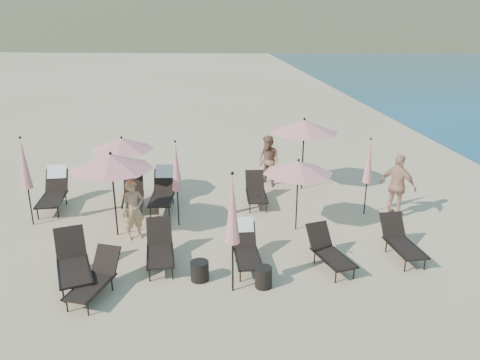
{
  "coord_description": "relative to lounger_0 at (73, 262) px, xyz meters",
  "views": [
    {
      "loc": [
        -0.91,
        -9.33,
        5.53
      ],
      "look_at": [
        0.03,
        3.5,
        1.1
      ],
      "focal_mm": 35.0,
      "sensor_mm": 36.0,
      "label": 1
    }
  ],
  "objects": [
    {
      "name": "ground",
      "position": [
        3.92,
        -0.06,
        -0.47
      ],
      "size": [
        800.0,
        800.0,
        0.0
      ],
      "primitive_type": "plane",
      "color": "#D6BA8C",
      "rests_on": "ground"
    },
    {
      "name": "lounger_0",
      "position": [
        0.0,
        0.0,
        0.0
      ],
      "size": [
        1.19,
        1.88,
        1.01
      ],
      "rotation": [
        0.0,
        0.0,
        0.32
      ],
      "color": "black",
      "rests_on": "ground"
    },
    {
      "name": "lounger_1",
      "position": [
        0.61,
        -0.61,
        -0.07
      ],
      "size": [
        1.03,
        1.6,
        0.86
      ],
      "rotation": [
        0.0,
        0.0,
        -0.33
      ],
      "color": "black",
      "rests_on": "ground"
    },
    {
      "name": "lounger_2",
      "position": [
        1.84,
        0.63,
        -0.04
      ],
      "size": [
        0.78,
        1.67,
        0.93
      ],
      "rotation": [
        0.0,
        0.0,
        0.1
      ],
      "color": "black",
      "rests_on": "ground"
    },
    {
      "name": "lounger_3",
      "position": [
        3.88,
        0.48,
        -0.02
      ],
      "size": [
        0.62,
        1.56,
        0.96
      ],
      "rotation": [
        0.0,
        0.0,
        0.04
      ],
      "color": "black",
      "rests_on": "ground"
    },
    {
      "name": "lounger_4",
      "position": [
        5.8,
        0.23,
        -0.07
      ],
      "size": [
        0.98,
        1.61,
        0.87
      ],
      "rotation": [
        0.0,
        0.0,
        0.29
      ],
      "color": "black",
      "rests_on": "ground"
    },
    {
      "name": "lounger_5",
      "position": [
        7.69,
        0.59,
        -0.05
      ],
      "size": [
        0.72,
        1.61,
        0.9
      ],
      "rotation": [
        0.0,
        0.0,
        0.09
      ],
      "color": "black",
      "rests_on": "ground"
    },
    {
      "name": "lounger_6",
      "position": [
        -1.73,
        4.48,
        0.08
      ],
      "size": [
        0.79,
        1.89,
        1.15
      ],
      "rotation": [
        0.0,
        0.0,
        0.06
      ],
      "color": "black",
      "rests_on": "ground"
    },
    {
      "name": "lounger_7",
      "position": [
        0.71,
        4.26,
        -0.04
      ],
      "size": [
        0.77,
        1.68,
        0.94
      ],
      "rotation": [
        0.0,
        0.0,
        0.1
      ],
      "color": "black",
      "rests_on": "ground"
    },
    {
      "name": "lounger_8",
      "position": [
        1.62,
        4.32,
        0.07
      ],
      "size": [
        0.75,
        1.85,
        1.14
      ],
      "rotation": [
        0.0,
        0.0,
        -0.04
      ],
      "color": "black",
      "rests_on": "ground"
    },
    {
      "name": "lounger_9",
      "position": [
        4.52,
        4.3,
        -0.05
      ],
      "size": [
        0.63,
        1.59,
        0.91
      ],
      "rotation": [
        0.0,
        0.0,
        -0.02
      ],
      "color": "black",
      "rests_on": "ground"
    },
    {
      "name": "umbrella_open_0",
      "position": [
        0.54,
        2.32,
        1.59
      ],
      "size": [
        2.17,
        2.17,
        2.33
      ],
      "color": "black",
      "rests_on": "ground"
    },
    {
      "name": "umbrella_open_1",
      "position": [
        5.42,
        2.33,
        1.33
      ],
      "size": [
        1.89,
        1.89,
        2.04
      ],
      "color": "black",
      "rests_on": "ground"
    },
    {
      "name": "umbrella_open_2",
      "position": [
        0.37,
        4.92,
        1.39
      ],
      "size": [
        1.96,
        1.96,
        2.11
      ],
      "color": "black",
      "rests_on": "ground"
    },
    {
      "name": "umbrella_open_3",
      "position": [
        6.23,
        5.56,
        1.72
      ],
      "size": [
        2.3,
        2.3,
        2.48
      ],
      "color": "black",
      "rests_on": "ground"
    },
    {
      "name": "umbrella_closed_0",
      "position": [
        3.49,
        -0.67,
        1.4
      ],
      "size": [
        0.32,
        0.32,
        2.7
      ],
      "color": "black",
      "rests_on": "ground"
    },
    {
      "name": "umbrella_closed_1",
      "position": [
        7.67,
        3.24,
        1.16
      ],
      "size": [
        0.27,
        0.27,
        2.35
      ],
      "color": "black",
      "rests_on": "ground"
    },
    {
      "name": "umbrella_closed_2",
      "position": [
        -1.97,
        3.18,
        1.32
      ],
      "size": [
        0.3,
        0.3,
        2.57
      ],
      "color": "black",
      "rests_on": "ground"
    },
    {
      "name": "umbrella_closed_3",
      "position": [
        2.17,
        2.82,
        1.25
      ],
      "size": [
        0.29,
        0.29,
        2.48
      ],
      "color": "black",
      "rests_on": "ground"
    },
    {
      "name": "side_table_0",
      "position": [
        2.78,
        -0.17,
        -0.25
      ],
      "size": [
        0.41,
        0.41,
        0.45
      ],
      "primitive_type": "cylinder",
      "color": "black",
      "rests_on": "ground"
    },
    {
      "name": "side_table_1",
      "position": [
        4.17,
        -0.56,
        -0.24
      ],
      "size": [
        0.38,
        0.38,
        0.47
      ],
      "primitive_type": "cylinder",
      "color": "black",
      "rests_on": "ground"
    },
    {
      "name": "beachgoer_a",
      "position": [
        1.05,
        2.08,
        0.34
      ],
      "size": [
        0.7,
        0.6,
        1.62
      ],
      "primitive_type": "imported",
      "rotation": [
        0.0,
        0.0,
        0.44
      ],
      "color": "tan",
      "rests_on": "ground"
    },
    {
      "name": "beachgoer_b",
      "position": [
        5.12,
        6.01,
        0.41
      ],
      "size": [
        1.07,
        1.08,
        1.77
      ],
      "primitive_type": "imported",
      "rotation": [
        0.0,
        0.0,
        -0.83
      ],
      "color": "#8D6049",
      "rests_on": "ground"
    },
    {
      "name": "beachgoer_c",
      "position": [
        8.52,
        3.03,
        0.47
      ],
      "size": [
        1.08,
        1.13,
        1.89
      ],
      "primitive_type": "imported",
      "rotation": [
        0.0,
        0.0,
        2.3
      ],
      "color": "tan",
      "rests_on": "ground"
    }
  ]
}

